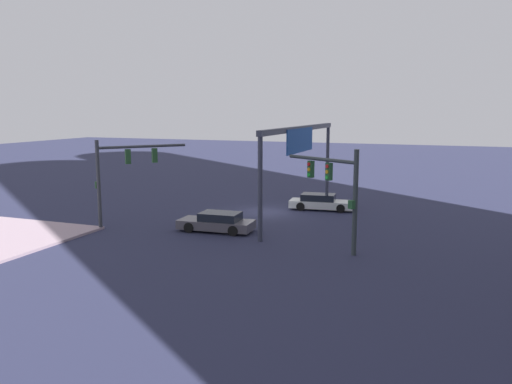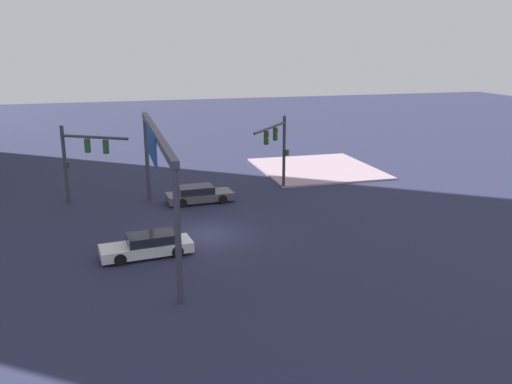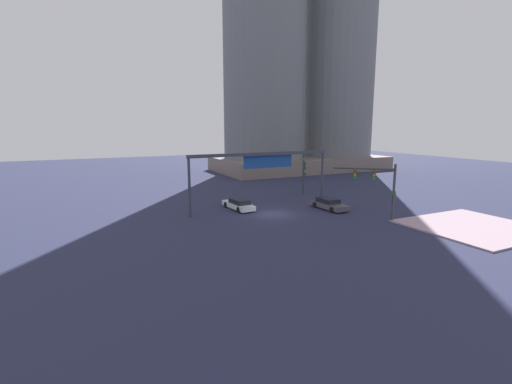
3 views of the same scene
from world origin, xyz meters
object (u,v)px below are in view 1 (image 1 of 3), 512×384
at_px(traffic_signal_opposite_side, 338,184).
at_px(sedan_car_approaching, 321,202).
at_px(sedan_car_waiting_far, 217,222).
at_px(traffic_signal_near_corner, 121,168).

distance_m(traffic_signal_opposite_side, sedan_car_approaching, 11.99).
xyz_separation_m(traffic_signal_opposite_side, sedan_car_approaching, (-11.01, -3.64, -3.05)).
xyz_separation_m(sedan_car_approaching, sedan_car_waiting_far, (9.27, -4.33, 0.00)).
bearing_deg(sedan_car_waiting_far, traffic_signal_near_corner, 6.30).
relative_size(traffic_signal_near_corner, traffic_signal_opposite_side, 1.02).
height_order(traffic_signal_near_corner, traffic_signal_opposite_side, traffic_signal_near_corner).
height_order(sedan_car_approaching, sedan_car_waiting_far, same).
distance_m(traffic_signal_opposite_side, sedan_car_waiting_far, 8.71).
distance_m(traffic_signal_near_corner, sedan_car_waiting_far, 7.16).
distance_m(sedan_car_approaching, sedan_car_waiting_far, 10.23).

